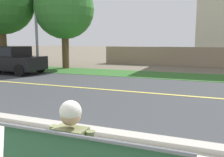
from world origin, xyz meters
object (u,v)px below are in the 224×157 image
(seated_person_olive, at_px, (76,151))
(car_black_far, at_px, (7,58))
(streetlamp, at_px, (38,10))
(shade_tree_left, at_px, (65,4))

(seated_person_olive, xyz_separation_m, car_black_far, (-9.43, 8.59, 0.18))
(streetlamp, bearing_deg, seated_person_olive, -50.56)
(seated_person_olive, bearing_deg, car_black_far, 137.66)
(car_black_far, distance_m, shade_tree_left, 5.06)
(car_black_far, xyz_separation_m, streetlamp, (0.58, 2.16, 2.90))
(seated_person_olive, distance_m, shade_tree_left, 14.51)
(car_black_far, height_order, streetlamp, streetlamp)
(streetlamp, bearing_deg, shade_tree_left, 41.08)
(shade_tree_left, bearing_deg, car_black_far, -119.85)
(seated_person_olive, bearing_deg, streetlamp, 129.44)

